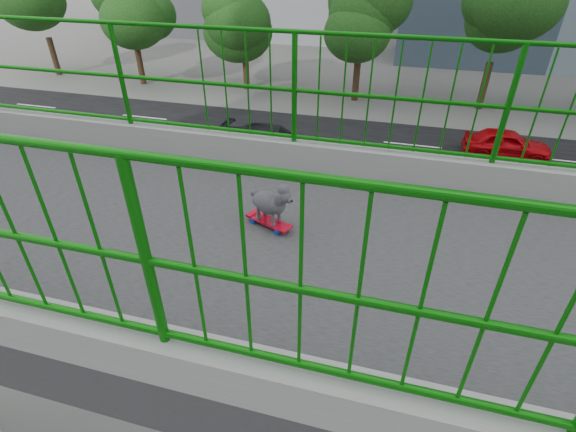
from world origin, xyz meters
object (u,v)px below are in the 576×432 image
(skateboard, at_px, (269,222))
(car_4, at_px, (507,144))
(car_7, at_px, (370,189))
(car_2, at_px, (211,169))
(car_3, at_px, (274,143))
(car_5, at_px, (333,296))
(poodle, at_px, (270,202))

(skateboard, height_order, car_4, skateboard)
(car_4, bearing_deg, car_7, 136.48)
(car_2, bearing_deg, car_3, -31.33)
(car_2, xyz_separation_m, car_7, (0.00, 6.93, 0.02))
(skateboard, height_order, car_2, skateboard)
(car_2, distance_m, car_3, 3.75)
(car_5, bearing_deg, car_7, 176.84)
(poodle, relative_size, car_4, 0.10)
(skateboard, bearing_deg, car_3, -140.16)
(skateboard, relative_size, car_7, 0.09)
(car_2, bearing_deg, skateboard, -151.40)
(car_2, bearing_deg, car_4, -63.79)
(poodle, relative_size, car_5, 0.10)
(skateboard, xyz_separation_m, car_2, (-12.21, -6.65, -6.36))
(poodle, distance_m, car_2, 15.40)
(car_2, relative_size, car_7, 1.01)
(skateboard, bearing_deg, car_4, -175.99)
(car_4, height_order, car_7, car_7)
(car_4, height_order, car_5, car_4)
(car_5, bearing_deg, skateboard, 0.79)
(car_7, bearing_deg, car_3, 57.27)
(skateboard, bearing_deg, poodle, 90.00)
(car_5, bearing_deg, car_3, -154.27)
(car_5, bearing_deg, car_4, 153.33)
(car_7, bearing_deg, skateboard, 178.72)
(skateboard, distance_m, car_4, 20.66)
(poodle, bearing_deg, car_3, -140.09)
(skateboard, relative_size, car_5, 0.11)
(car_2, xyz_separation_m, car_4, (-6.40, 13.00, 0.01))
(skateboard, distance_m, car_5, 8.61)
(skateboard, relative_size, car_3, 0.08)
(poodle, bearing_deg, car_4, -175.92)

